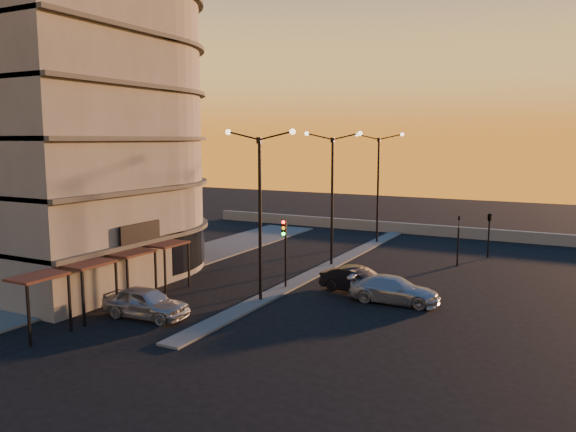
{
  "coord_description": "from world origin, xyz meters",
  "views": [
    {
      "loc": [
        15.43,
        -26.17,
        8.97
      ],
      "look_at": [
        -1.37,
        5.92,
        3.99
      ],
      "focal_mm": 35.0,
      "sensor_mm": 36.0,
      "label": 1
    }
  ],
  "objects_px": {
    "streetlamp_mid": "(332,188)",
    "car_hatchback": "(146,302)",
    "car_sedan": "(358,280)",
    "car_wagon": "(394,290)",
    "traffic_light_main": "(285,242)"
  },
  "relations": [
    {
      "from": "streetlamp_mid",
      "to": "car_hatchback",
      "type": "bearing_deg",
      "value": -103.66
    },
    {
      "from": "traffic_light_main",
      "to": "streetlamp_mid",
      "type": "bearing_deg",
      "value": 90.0
    },
    {
      "from": "traffic_light_main",
      "to": "car_sedan",
      "type": "height_order",
      "value": "traffic_light_main"
    },
    {
      "from": "car_sedan",
      "to": "car_wagon",
      "type": "height_order",
      "value": "car_sedan"
    },
    {
      "from": "streetlamp_mid",
      "to": "car_sedan",
      "type": "bearing_deg",
      "value": -54.3
    },
    {
      "from": "traffic_light_main",
      "to": "car_sedan",
      "type": "relative_size",
      "value": 0.94
    },
    {
      "from": "streetlamp_mid",
      "to": "car_wagon",
      "type": "bearing_deg",
      "value": -45.49
    },
    {
      "from": "car_wagon",
      "to": "car_sedan",
      "type": "bearing_deg",
      "value": 66.95
    },
    {
      "from": "traffic_light_main",
      "to": "car_wagon",
      "type": "xyz_separation_m",
      "value": [
        6.67,
        0.34,
        -2.16
      ]
    },
    {
      "from": "traffic_light_main",
      "to": "car_hatchback",
      "type": "relative_size",
      "value": 0.93
    },
    {
      "from": "streetlamp_mid",
      "to": "car_hatchback",
      "type": "relative_size",
      "value": 2.08
    },
    {
      "from": "streetlamp_mid",
      "to": "traffic_light_main",
      "type": "relative_size",
      "value": 2.24
    },
    {
      "from": "car_sedan",
      "to": "car_wagon",
      "type": "distance_m",
      "value": 2.62
    },
    {
      "from": "streetlamp_mid",
      "to": "car_hatchback",
      "type": "distance_m",
      "value": 16.33
    },
    {
      "from": "streetlamp_mid",
      "to": "car_hatchback",
      "type": "height_order",
      "value": "streetlamp_mid"
    }
  ]
}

